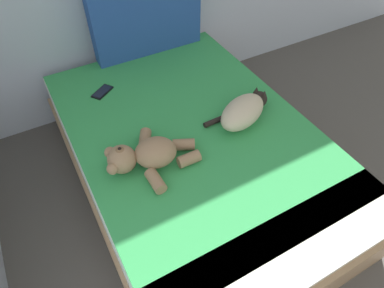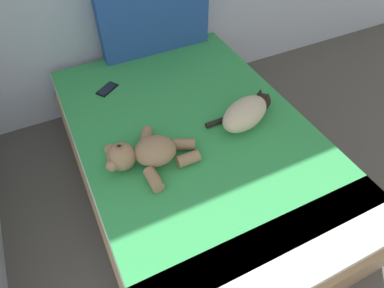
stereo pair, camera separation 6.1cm
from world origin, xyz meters
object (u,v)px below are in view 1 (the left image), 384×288
object	(u,v)px
cat	(244,111)
teddy_bear	(146,155)
patterned_cushion	(147,16)
cell_phone	(102,92)
bed	(193,159)

from	to	relation	value
cat	teddy_bear	world-z (taller)	teddy_bear
patterned_cushion	cell_phone	distance (m)	0.64
teddy_bear	cell_phone	xyz separation A→B (m)	(-0.01, 0.70, -0.06)
cell_phone	cat	bearing A→B (deg)	-45.58
cat	teddy_bear	size ratio (longest dim) A/B	0.89
cell_phone	teddy_bear	bearing A→B (deg)	-89.16
patterned_cushion	bed	bearing A→B (deg)	-98.51
patterned_cushion	teddy_bear	bearing A→B (deg)	-114.83
cat	teddy_bear	xyz separation A→B (m)	(-0.64, -0.04, -0.00)
patterned_cushion	cell_phone	world-z (taller)	patterned_cushion
bed	teddy_bear	size ratio (longest dim) A/B	4.01
bed	teddy_bear	distance (m)	0.47
cat	cell_phone	size ratio (longest dim) A/B	2.72
bed	teddy_bear	world-z (taller)	teddy_bear
teddy_bear	patterned_cushion	bearing A→B (deg)	65.17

